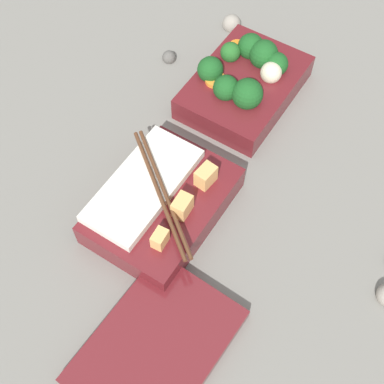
% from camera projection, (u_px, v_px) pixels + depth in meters
% --- Properties ---
extents(ground_plane, '(3.00, 3.00, 0.00)m').
position_uv_depth(ground_plane, '(217.00, 153.00, 0.74)').
color(ground_plane, slate).
extents(bento_tray_vegetable, '(0.19, 0.13, 0.07)m').
position_uv_depth(bento_tray_vegetable, '(245.00, 82.00, 0.78)').
color(bento_tray_vegetable, maroon).
rests_on(bento_tray_vegetable, ground_plane).
extents(bento_tray_rice, '(0.19, 0.16, 0.06)m').
position_uv_depth(bento_tray_rice, '(161.00, 202.00, 0.67)').
color(bento_tray_rice, maroon).
rests_on(bento_tray_rice, ground_plane).
extents(bento_lid, '(0.19, 0.14, 0.02)m').
position_uv_depth(bento_lid, '(156.00, 347.00, 0.59)').
color(bento_lid, maroon).
rests_on(bento_lid, ground_plane).
extents(pebble_0, '(0.03, 0.03, 0.03)m').
position_uv_depth(pebble_0, '(232.00, 23.00, 0.87)').
color(pebble_0, gray).
rests_on(pebble_0, ground_plane).
extents(pebble_2, '(0.02, 0.02, 0.02)m').
position_uv_depth(pebble_2, '(169.00, 57.00, 0.83)').
color(pebble_2, '#595651').
rests_on(pebble_2, ground_plane).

